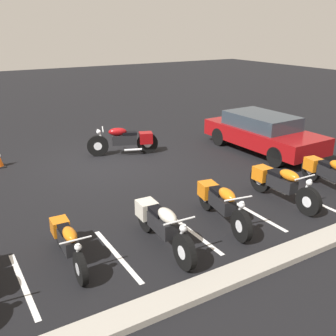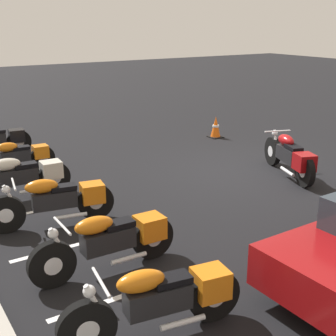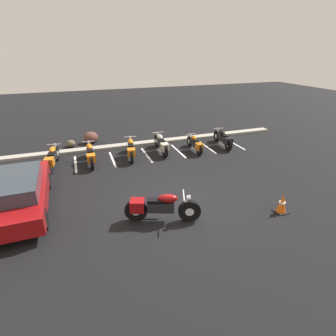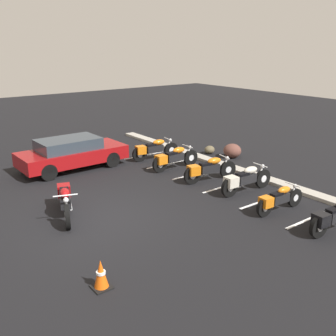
{
  "view_description": "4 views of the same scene",
  "coord_description": "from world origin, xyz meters",
  "px_view_note": "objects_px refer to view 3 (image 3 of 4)",
  "views": [
    {
      "loc": [
        4.56,
        11.03,
        4.14
      ],
      "look_at": [
        -0.58,
        2.51,
        0.51
      ],
      "focal_mm": 42.0,
      "sensor_mm": 36.0,
      "label": 1
    },
    {
      "loc": [
        -8.06,
        7.38,
        3.52
      ],
      "look_at": [
        -0.13,
        2.34,
        0.53
      ],
      "focal_mm": 50.0,
      "sensor_mm": 36.0,
      "label": 2
    },
    {
      "loc": [
        -2.84,
        -7.16,
        4.94
      ],
      "look_at": [
        0.28,
        1.62,
        0.71
      ],
      "focal_mm": 28.0,
      "sensor_mm": 36.0,
      "label": 3
    },
    {
      "loc": [
        9.71,
        -4.7,
        4.92
      ],
      "look_at": [
        -0.59,
        3.09,
        0.83
      ],
      "focal_mm": 42.0,
      "sensor_mm": 36.0,
      "label": 4
    }
  ],
  "objects_px": {
    "motorcycle_maroon_featured": "(159,207)",
    "parked_bike_1": "(90,154)",
    "landscape_rock_1": "(91,137)",
    "parked_bike_2": "(131,149)",
    "parked_bike_5": "(223,139)",
    "traffic_cone": "(282,204)",
    "landscape_rock_0": "(71,143)",
    "parked_bike_4": "(195,144)",
    "parked_bike_0": "(52,158)",
    "car_red": "(17,193)",
    "parked_bike_3": "(161,144)"
  },
  "relations": [
    {
      "from": "parked_bike_1",
      "to": "landscape_rock_0",
      "type": "height_order",
      "value": "parked_bike_1"
    },
    {
      "from": "parked_bike_5",
      "to": "landscape_rock_0",
      "type": "height_order",
      "value": "parked_bike_5"
    },
    {
      "from": "parked_bike_3",
      "to": "parked_bike_5",
      "type": "bearing_deg",
      "value": -91.59
    },
    {
      "from": "landscape_rock_0",
      "to": "car_red",
      "type": "bearing_deg",
      "value": -105.54
    },
    {
      "from": "parked_bike_2",
      "to": "parked_bike_4",
      "type": "distance_m",
      "value": 3.39
    },
    {
      "from": "motorcycle_maroon_featured",
      "to": "parked_bike_2",
      "type": "xyz_separation_m",
      "value": [
        0.31,
        5.48,
        -0.03
      ]
    },
    {
      "from": "parked_bike_5",
      "to": "parked_bike_2",
      "type": "bearing_deg",
      "value": 94.58
    },
    {
      "from": "parked_bike_4",
      "to": "landscape_rock_0",
      "type": "bearing_deg",
      "value": 67.41
    },
    {
      "from": "parked_bike_2",
      "to": "parked_bike_5",
      "type": "bearing_deg",
      "value": -80.66
    },
    {
      "from": "parked_bike_4",
      "to": "landscape_rock_1",
      "type": "distance_m",
      "value": 6.04
    },
    {
      "from": "landscape_rock_1",
      "to": "parked_bike_2",
      "type": "bearing_deg",
      "value": -61.0
    },
    {
      "from": "car_red",
      "to": "landscape_rock_1",
      "type": "height_order",
      "value": "car_red"
    },
    {
      "from": "parked_bike_0",
      "to": "parked_bike_3",
      "type": "bearing_deg",
      "value": -79.87
    },
    {
      "from": "motorcycle_maroon_featured",
      "to": "parked_bike_4",
      "type": "distance_m",
      "value": 6.43
    },
    {
      "from": "parked_bike_3",
      "to": "landscape_rock_0",
      "type": "bearing_deg",
      "value": 63.16
    },
    {
      "from": "motorcycle_maroon_featured",
      "to": "parked_bike_5",
      "type": "distance_m",
      "value": 7.69
    },
    {
      "from": "parked_bike_0",
      "to": "landscape_rock_1",
      "type": "bearing_deg",
      "value": -23.94
    },
    {
      "from": "landscape_rock_0",
      "to": "landscape_rock_1",
      "type": "bearing_deg",
      "value": 17.55
    },
    {
      "from": "parked_bike_4",
      "to": "car_red",
      "type": "height_order",
      "value": "car_red"
    },
    {
      "from": "parked_bike_2",
      "to": "landscape_rock_1",
      "type": "bearing_deg",
      "value": 39.05
    },
    {
      "from": "parked_bike_1",
      "to": "landscape_rock_1",
      "type": "distance_m",
      "value": 3.18
    },
    {
      "from": "parked_bike_1",
      "to": "parked_bike_2",
      "type": "height_order",
      "value": "parked_bike_1"
    },
    {
      "from": "parked_bike_5",
      "to": "landscape_rock_0",
      "type": "bearing_deg",
      "value": 76.14
    },
    {
      "from": "parked_bike_1",
      "to": "parked_bike_4",
      "type": "bearing_deg",
      "value": -90.41
    },
    {
      "from": "parked_bike_4",
      "to": "traffic_cone",
      "type": "height_order",
      "value": "parked_bike_4"
    },
    {
      "from": "landscape_rock_0",
      "to": "landscape_rock_1",
      "type": "relative_size",
      "value": 0.64
    },
    {
      "from": "landscape_rock_1",
      "to": "parked_bike_1",
      "type": "bearing_deg",
      "value": -94.56
    },
    {
      "from": "traffic_cone",
      "to": "landscape_rock_1",
      "type": "bearing_deg",
      "value": 119.5
    },
    {
      "from": "motorcycle_maroon_featured",
      "to": "parked_bike_4",
      "type": "bearing_deg",
      "value": 75.1
    },
    {
      "from": "parked_bike_0",
      "to": "landscape_rock_0",
      "type": "distance_m",
      "value": 2.79
    },
    {
      "from": "motorcycle_maroon_featured",
      "to": "traffic_cone",
      "type": "height_order",
      "value": "motorcycle_maroon_featured"
    },
    {
      "from": "parked_bike_4",
      "to": "parked_bike_0",
      "type": "bearing_deg",
      "value": 90.5
    },
    {
      "from": "motorcycle_maroon_featured",
      "to": "traffic_cone",
      "type": "bearing_deg",
      "value": 7.22
    },
    {
      "from": "parked_bike_0",
      "to": "parked_bike_5",
      "type": "xyz_separation_m",
      "value": [
        8.76,
        -0.11,
        -0.01
      ]
    },
    {
      "from": "parked_bike_2",
      "to": "parked_bike_0",
      "type": "bearing_deg",
      "value": 99.28
    },
    {
      "from": "motorcycle_maroon_featured",
      "to": "landscape_rock_1",
      "type": "bearing_deg",
      "value": 119.37
    },
    {
      "from": "parked_bike_0",
      "to": "landscape_rock_1",
      "type": "distance_m",
      "value": 3.57
    },
    {
      "from": "motorcycle_maroon_featured",
      "to": "parked_bike_2",
      "type": "relative_size",
      "value": 1.02
    },
    {
      "from": "landscape_rock_0",
      "to": "parked_bike_3",
      "type": "bearing_deg",
      "value": -29.44
    },
    {
      "from": "parked_bike_5",
      "to": "landscape_rock_1",
      "type": "bearing_deg",
      "value": 70.82
    },
    {
      "from": "parked_bike_2",
      "to": "car_red",
      "type": "xyz_separation_m",
      "value": [
        -4.5,
        -3.4,
        0.21
      ]
    },
    {
      "from": "parked_bike_1",
      "to": "traffic_cone",
      "type": "distance_m",
      "value": 8.4
    },
    {
      "from": "landscape_rock_1",
      "to": "traffic_cone",
      "type": "bearing_deg",
      "value": -60.5
    },
    {
      "from": "parked_bike_5",
      "to": "car_red",
      "type": "bearing_deg",
      "value": 114.32
    },
    {
      "from": "parked_bike_0",
      "to": "parked_bike_2",
      "type": "bearing_deg",
      "value": -82.24
    },
    {
      "from": "parked_bike_3",
      "to": "landscape_rock_1",
      "type": "height_order",
      "value": "parked_bike_3"
    },
    {
      "from": "motorcycle_maroon_featured",
      "to": "parked_bike_1",
      "type": "bearing_deg",
      "value": 127.13
    },
    {
      "from": "parked_bike_0",
      "to": "landscape_rock_0",
      "type": "bearing_deg",
      "value": -8.23
    },
    {
      "from": "motorcycle_maroon_featured",
      "to": "parked_bike_1",
      "type": "height_order",
      "value": "motorcycle_maroon_featured"
    },
    {
      "from": "parked_bike_2",
      "to": "parked_bike_4",
      "type": "relative_size",
      "value": 1.13
    }
  ]
}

